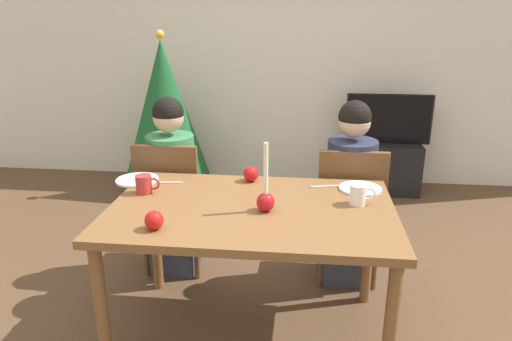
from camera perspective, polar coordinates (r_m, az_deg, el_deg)
ground_plane at (r=2.69m, az=-0.50°, el=-19.25°), size 7.68×7.68×0.00m
back_wall at (r=4.73m, az=3.32°, el=14.36°), size 6.40×0.10×2.60m
dining_table at (r=2.34m, az=-0.54°, el=-6.28°), size 1.40×0.90×0.75m
chair_left at (r=3.07m, az=-10.21°, el=-3.52°), size 0.40×0.40×0.90m
chair_right at (r=2.96m, az=11.28°, el=-4.42°), size 0.40×0.40×0.90m
person_left_child at (r=3.07m, az=-10.11°, el=-2.30°), size 0.30×0.30×1.17m
person_right_child at (r=2.97m, az=11.30°, el=-3.16°), size 0.30×0.30×1.17m
tv_stand at (r=4.69m, az=15.34°, el=0.45°), size 0.64×0.40×0.48m
tv at (r=4.57m, az=15.84°, el=6.06°), size 0.79×0.05×0.46m
christmas_tree at (r=4.48m, az=-11.08°, el=7.15°), size 0.81×0.81×1.51m
candle_centerpiece at (r=2.23m, az=1.18°, el=-3.30°), size 0.09×0.09×0.34m
plate_left at (r=2.73m, az=-14.26°, el=-1.12°), size 0.24×0.24×0.01m
plate_right at (r=2.58m, az=12.57°, el=-2.15°), size 0.23×0.23×0.01m
mug_left at (r=2.53m, az=-13.42°, el=-1.64°), size 0.13×0.08×0.10m
mug_right at (r=2.37m, az=12.39°, el=-2.87°), size 0.13×0.08×0.10m
fork_left at (r=2.66m, az=-10.84°, el=-1.46°), size 0.18×0.04×0.01m
fork_right at (r=2.59m, az=8.63°, el=-1.92°), size 0.18×0.06×0.01m
apple_near_candle at (r=2.11m, az=-12.30°, el=-5.93°), size 0.09×0.09×0.09m
apple_by_left_plate at (r=2.63m, az=-0.62°, el=-0.41°), size 0.09×0.09×0.09m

